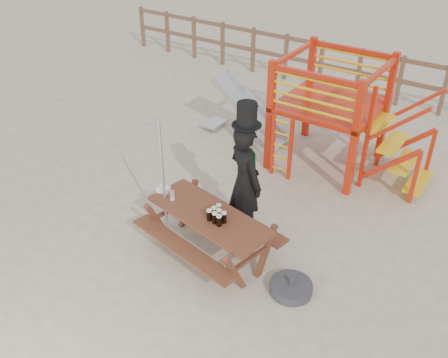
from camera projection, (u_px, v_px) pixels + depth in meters
ground at (207, 261)px, 7.30m from camera, size 60.00×60.00×0.00m
back_fence at (380, 71)px, 11.78m from camera, size 15.09×0.09×1.20m
playground_fort at (325, 110)px, 9.16m from camera, size 4.71×1.84×2.10m
picnic_table at (209, 229)px, 7.18m from camera, size 2.12×1.65×0.74m
man_with_hat at (245, 179)px, 7.35m from camera, size 0.80×0.69×2.20m
metal_pole at (163, 184)px, 7.24m from camera, size 0.04×0.04×1.97m
parasol_base at (291, 288)px, 6.75m from camera, size 0.58×0.58×0.25m
paper_bag at (163, 189)px, 7.49m from camera, size 0.20×0.17×0.08m
stout_pints at (217, 215)px, 6.86m from camera, size 0.28×0.28×0.17m
empty_glasses at (172, 196)px, 7.29m from camera, size 0.07×0.07×0.15m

